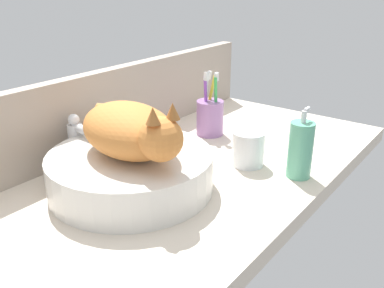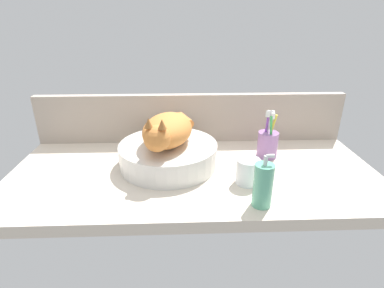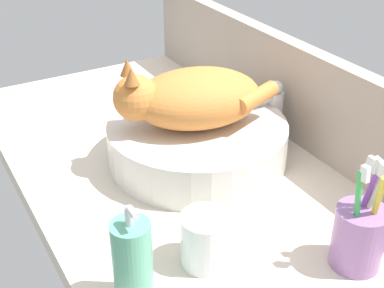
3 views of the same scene
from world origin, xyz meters
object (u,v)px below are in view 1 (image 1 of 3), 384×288
soap_dispenser (300,150)px  toothbrush_cup (210,116)px  sink_basin (131,171)px  cat (132,130)px  water_glass (248,151)px  faucet (79,140)px

soap_dispenser → toothbrush_cup: bearing=72.3°
sink_basin → cat: 10.10cm
cat → soap_dispenser: size_ratio=1.86×
cat → toothbrush_cup: cat is taller
cat → soap_dispenser: (28.40, -25.51, -7.46)cm
cat → water_glass: size_ratio=3.60×
sink_basin → water_glass: water_glass is taller
sink_basin → faucet: faucet is taller
sink_basin → cat: (-0.26, -1.34, 10.00)cm
faucet → soap_dispenser: bearing=-58.1°
sink_basin → water_glass: (26.65, -14.10, -0.52)cm
cat → toothbrush_cup: (38.78, 7.12, -8.70)cm
faucet → soap_dispenser: (27.70, -44.52, -0.51)cm
sink_basin → soap_dispenser: (28.14, -26.86, 2.55)cm
sink_basin → cat: bearing=-100.9°
faucet → toothbrush_cup: (38.08, -11.88, -1.76)cm
cat → faucet: (0.70, 19.00, -6.95)cm
soap_dispenser → faucet: bearing=121.9°
faucet → soap_dispenser: size_ratio=0.82×
sink_basin → cat: size_ratio=1.16×
faucet → water_glass: (26.20, -31.76, -3.58)cm
sink_basin → water_glass: size_ratio=4.18×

